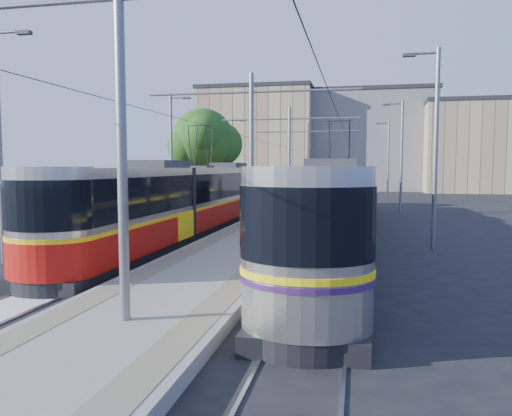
# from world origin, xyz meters

# --- Properties ---
(ground) EXTENTS (160.00, 160.00, 0.00)m
(ground) POSITION_xyz_m (0.00, 0.00, 0.00)
(ground) COLOR black
(ground) RESTS_ON ground
(platform) EXTENTS (4.00, 50.00, 0.30)m
(platform) POSITION_xyz_m (0.00, 17.00, 0.15)
(platform) COLOR gray
(platform) RESTS_ON ground
(tactile_strip_left) EXTENTS (0.70, 50.00, 0.01)m
(tactile_strip_left) POSITION_xyz_m (-1.45, 17.00, 0.30)
(tactile_strip_left) COLOR gray
(tactile_strip_left) RESTS_ON platform
(tactile_strip_right) EXTENTS (0.70, 50.00, 0.01)m
(tactile_strip_right) POSITION_xyz_m (1.45, 17.00, 0.30)
(tactile_strip_right) COLOR gray
(tactile_strip_right) RESTS_ON platform
(rails) EXTENTS (8.71, 70.00, 0.03)m
(rails) POSITION_xyz_m (0.00, 17.00, 0.02)
(rails) COLOR gray
(rails) RESTS_ON ground
(track_arrow) EXTENTS (1.20, 5.00, 0.01)m
(track_arrow) POSITION_xyz_m (-3.60, -3.00, 0.01)
(track_arrow) COLOR silver
(track_arrow) RESTS_ON ground
(tram_left) EXTENTS (2.43, 28.45, 5.50)m
(tram_left) POSITION_xyz_m (-3.60, 12.18, 1.71)
(tram_left) COLOR black
(tram_left) RESTS_ON ground
(tram_right) EXTENTS (2.43, 32.28, 5.50)m
(tram_right) POSITION_xyz_m (3.60, 11.12, 1.86)
(tram_right) COLOR black
(tram_right) RESTS_ON ground
(catenary) EXTENTS (9.20, 70.00, 7.00)m
(catenary) POSITION_xyz_m (0.00, 14.15, 4.52)
(catenary) COLOR slate
(catenary) RESTS_ON platform
(street_lamps) EXTENTS (15.18, 38.22, 8.00)m
(street_lamps) POSITION_xyz_m (-0.00, 21.00, 4.18)
(street_lamps) COLOR slate
(street_lamps) RESTS_ON ground
(shelter) EXTENTS (0.95, 1.17, 2.24)m
(shelter) POSITION_xyz_m (-0.19, 15.06, 1.47)
(shelter) COLOR black
(shelter) RESTS_ON platform
(tree) EXTENTS (5.52, 5.10, 8.02)m
(tree) POSITION_xyz_m (-7.47, 25.94, 5.42)
(tree) COLOR #382314
(tree) RESTS_ON ground
(building_left) EXTENTS (16.32, 12.24, 14.74)m
(building_left) POSITION_xyz_m (-10.00, 60.00, 7.38)
(building_left) COLOR tan
(building_left) RESTS_ON ground
(building_centre) EXTENTS (18.36, 14.28, 14.33)m
(building_centre) POSITION_xyz_m (6.00, 64.00, 7.17)
(building_centre) COLOR slate
(building_centre) RESTS_ON ground
(building_right) EXTENTS (14.28, 10.20, 12.04)m
(building_right) POSITION_xyz_m (20.00, 58.00, 6.03)
(building_right) COLOR tan
(building_right) RESTS_ON ground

